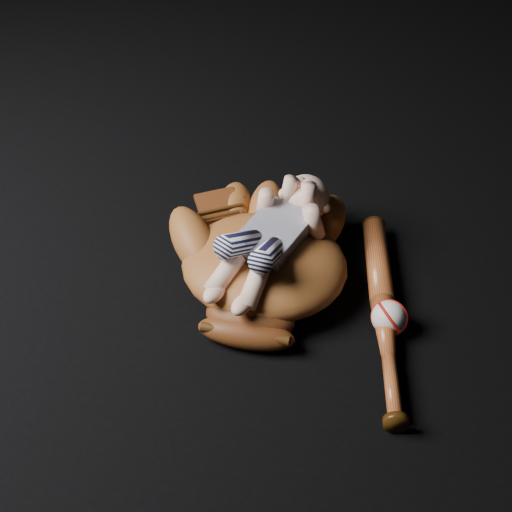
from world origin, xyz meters
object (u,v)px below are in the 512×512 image
(baseball_glove, at_px, (264,258))
(newborn_baby, at_px, (268,237))
(baseball, at_px, (389,318))
(baseball_bat, at_px, (384,313))

(baseball_glove, distance_m, newborn_baby, 0.06)
(baseball_glove, relative_size, baseball, 6.96)
(newborn_baby, bearing_deg, baseball, 2.35)
(baseball_bat, relative_size, baseball, 7.79)
(baseball_glove, bearing_deg, baseball, -15.01)
(baseball_bat, height_order, baseball, baseball)
(baseball_glove, distance_m, baseball_bat, 0.25)
(baseball_bat, xyz_separation_m, baseball, (0.02, -0.02, 0.01))
(baseball, bearing_deg, newborn_baby, -179.62)
(baseball_glove, relative_size, newborn_baby, 1.26)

